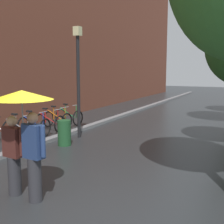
{
  "coord_description": "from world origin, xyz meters",
  "views": [
    {
      "loc": [
        3.27,
        -4.46,
        2.52
      ],
      "look_at": [
        -0.29,
        2.76,
        1.35
      ],
      "focal_mm": 47.43,
      "sensor_mm": 36.0,
      "label": 1
    }
  ],
  "objects_px": {
    "parked_bicycle_5": "(69,117)",
    "litter_bin": "(64,133)",
    "couple_under_umbrella": "(23,126)",
    "parked_bicycle_3": "(50,122)",
    "street_lamp_post": "(78,73)",
    "parked_bicycle_4": "(57,119)",
    "parked_bicycle_0": "(2,134)",
    "parked_bicycle_2": "(34,126)",
    "parked_bicycle_1": "(19,130)"
  },
  "relations": [
    {
      "from": "parked_bicycle_0",
      "to": "couple_under_umbrella",
      "type": "xyz_separation_m",
      "value": [
        3.62,
        -2.86,
        1.07
      ]
    },
    {
      "from": "parked_bicycle_5",
      "to": "litter_bin",
      "type": "height_order",
      "value": "parked_bicycle_5"
    },
    {
      "from": "street_lamp_post",
      "to": "litter_bin",
      "type": "distance_m",
      "value": 2.3
    },
    {
      "from": "parked_bicycle_3",
      "to": "parked_bicycle_4",
      "type": "relative_size",
      "value": 0.97
    },
    {
      "from": "couple_under_umbrella",
      "to": "street_lamp_post",
      "type": "xyz_separation_m",
      "value": [
        -1.88,
        4.91,
        0.92
      ]
    },
    {
      "from": "couple_under_umbrella",
      "to": "parked_bicycle_1",
      "type": "bearing_deg",
      "value": 134.77
    },
    {
      "from": "street_lamp_post",
      "to": "parked_bicycle_0",
      "type": "bearing_deg",
      "value": -130.27
    },
    {
      "from": "couple_under_umbrella",
      "to": "litter_bin",
      "type": "xyz_separation_m",
      "value": [
        -1.68,
        3.69,
        -1.02
      ]
    },
    {
      "from": "parked_bicycle_2",
      "to": "parked_bicycle_0",
      "type": "bearing_deg",
      "value": -91.25
    },
    {
      "from": "street_lamp_post",
      "to": "parked_bicycle_3",
      "type": "bearing_deg",
      "value": 168.28
    },
    {
      "from": "street_lamp_post",
      "to": "parked_bicycle_2",
      "type": "bearing_deg",
      "value": -163.33
    },
    {
      "from": "parked_bicycle_0",
      "to": "parked_bicycle_5",
      "type": "distance_m",
      "value": 4.01
    },
    {
      "from": "parked_bicycle_3",
      "to": "couple_under_umbrella",
      "type": "distance_m",
      "value": 6.4
    },
    {
      "from": "couple_under_umbrella",
      "to": "parked_bicycle_5",
      "type": "bearing_deg",
      "value": 118.15
    },
    {
      "from": "parked_bicycle_1",
      "to": "parked_bicycle_3",
      "type": "height_order",
      "value": "same"
    },
    {
      "from": "parked_bicycle_1",
      "to": "parked_bicycle_4",
      "type": "xyz_separation_m",
      "value": [
        -0.13,
        2.41,
        0.0
      ]
    },
    {
      "from": "parked_bicycle_2",
      "to": "litter_bin",
      "type": "height_order",
      "value": "parked_bicycle_2"
    },
    {
      "from": "parked_bicycle_1",
      "to": "parked_bicycle_2",
      "type": "relative_size",
      "value": 0.98
    },
    {
      "from": "parked_bicycle_1",
      "to": "parked_bicycle_5",
      "type": "height_order",
      "value": "same"
    },
    {
      "from": "parked_bicycle_4",
      "to": "parked_bicycle_5",
      "type": "distance_m",
      "value": 0.89
    },
    {
      "from": "parked_bicycle_0",
      "to": "parked_bicycle_2",
      "type": "xyz_separation_m",
      "value": [
        0.03,
        1.54,
        0.0
      ]
    },
    {
      "from": "parked_bicycle_4",
      "to": "couple_under_umbrella",
      "type": "height_order",
      "value": "couple_under_umbrella"
    },
    {
      "from": "litter_bin",
      "to": "parked_bicycle_0",
      "type": "bearing_deg",
      "value": -156.72
    },
    {
      "from": "parked_bicycle_0",
      "to": "litter_bin",
      "type": "distance_m",
      "value": 2.11
    },
    {
      "from": "parked_bicycle_0",
      "to": "parked_bicycle_3",
      "type": "height_order",
      "value": "same"
    },
    {
      "from": "parked_bicycle_0",
      "to": "parked_bicycle_2",
      "type": "relative_size",
      "value": 0.98
    },
    {
      "from": "parked_bicycle_3",
      "to": "parked_bicycle_5",
      "type": "xyz_separation_m",
      "value": [
        -0.16,
        1.62,
        0.0
      ]
    },
    {
      "from": "parked_bicycle_4",
      "to": "street_lamp_post",
      "type": "bearing_deg",
      "value": -30.92
    },
    {
      "from": "couple_under_umbrella",
      "to": "litter_bin",
      "type": "distance_m",
      "value": 4.18
    },
    {
      "from": "parked_bicycle_1",
      "to": "street_lamp_post",
      "type": "height_order",
      "value": "street_lamp_post"
    },
    {
      "from": "parked_bicycle_3",
      "to": "street_lamp_post",
      "type": "height_order",
      "value": "street_lamp_post"
    },
    {
      "from": "parked_bicycle_4",
      "to": "street_lamp_post",
      "type": "distance_m",
      "value": 2.87
    },
    {
      "from": "litter_bin",
      "to": "couple_under_umbrella",
      "type": "bearing_deg",
      "value": -65.47
    },
    {
      "from": "parked_bicycle_3",
      "to": "parked_bicycle_4",
      "type": "distance_m",
      "value": 0.74
    },
    {
      "from": "parked_bicycle_2",
      "to": "parked_bicycle_4",
      "type": "relative_size",
      "value": 1.0
    },
    {
      "from": "litter_bin",
      "to": "parked_bicycle_1",
      "type": "bearing_deg",
      "value": -176.12
    },
    {
      "from": "parked_bicycle_1",
      "to": "couple_under_umbrella",
      "type": "xyz_separation_m",
      "value": [
        3.54,
        -3.56,
        1.07
      ]
    },
    {
      "from": "parked_bicycle_3",
      "to": "couple_under_umbrella",
      "type": "bearing_deg",
      "value": -56.17
    },
    {
      "from": "parked_bicycle_4",
      "to": "litter_bin",
      "type": "bearing_deg",
      "value": -49.05
    },
    {
      "from": "parked_bicycle_4",
      "to": "street_lamp_post",
      "type": "relative_size",
      "value": 0.28
    },
    {
      "from": "parked_bicycle_2",
      "to": "parked_bicycle_5",
      "type": "distance_m",
      "value": 2.47
    },
    {
      "from": "parked_bicycle_4",
      "to": "litter_bin",
      "type": "distance_m",
      "value": 3.02
    },
    {
      "from": "parked_bicycle_2",
      "to": "parked_bicycle_5",
      "type": "xyz_separation_m",
      "value": [
        -0.08,
        2.46,
        0.0
      ]
    },
    {
      "from": "parked_bicycle_5",
      "to": "street_lamp_post",
      "type": "bearing_deg",
      "value": -47.57
    },
    {
      "from": "parked_bicycle_1",
      "to": "litter_bin",
      "type": "bearing_deg",
      "value": 3.88
    },
    {
      "from": "parked_bicycle_2",
      "to": "street_lamp_post",
      "type": "distance_m",
      "value": 2.67
    },
    {
      "from": "parked_bicycle_5",
      "to": "litter_bin",
      "type": "distance_m",
      "value": 3.74
    },
    {
      "from": "parked_bicycle_4",
      "to": "litter_bin",
      "type": "height_order",
      "value": "parked_bicycle_4"
    },
    {
      "from": "parked_bicycle_2",
      "to": "litter_bin",
      "type": "distance_m",
      "value": 2.03
    },
    {
      "from": "parked_bicycle_2",
      "to": "parked_bicycle_5",
      "type": "relative_size",
      "value": 0.98
    }
  ]
}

